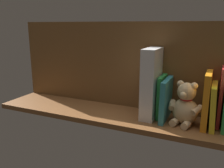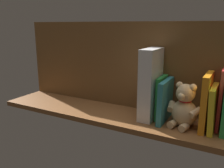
{
  "view_description": "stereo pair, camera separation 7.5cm",
  "coord_description": "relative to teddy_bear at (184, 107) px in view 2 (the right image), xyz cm",
  "views": [
    {
      "loc": [
        -41.7,
        91.72,
        37.95
      ],
      "look_at": [
        0.0,
        0.0,
        12.83
      ],
      "focal_mm": 38.22,
      "sensor_mm": 36.0,
      "label": 1
    },
    {
      "loc": [
        -48.39,
        88.37,
        37.95
      ],
      "look_at": [
        0.0,
        0.0,
        12.83
      ],
      "focal_mm": 38.22,
      "sensor_mm": 36.0,
      "label": 2
    }
  ],
  "objects": [
    {
      "name": "book_2",
      "position": [
        -9.96,
        -1.81,
        0.74
      ],
      "size": [
        2.56,
        15.35,
        16.55
      ],
      "primitive_type": "cube",
      "rotation": [
        0.0,
        0.04,
        0.0
      ],
      "color": "yellow",
      "rests_on": "ground_plane"
    },
    {
      "name": "book_4",
      "position": [
        7.86,
        -1.58,
        0.97
      ],
      "size": [
        2.2,
        15.82,
        16.97
      ],
      "primitive_type": "cube",
      "rotation": [
        0.0,
        -0.01,
        0.0
      ],
      "color": "teal",
      "rests_on": "ground_plane"
    },
    {
      "name": "book_5",
      "position": [
        10.25,
        -3.81,
        1.3
      ],
      "size": [
        1.68,
        11.35,
        17.62
      ],
      "primitive_type": "cube",
      "color": "green",
      "rests_on": "ground_plane"
    },
    {
      "name": "teddy_bear",
      "position": [
        0.0,
        0.0,
        0.0
      ],
      "size": [
        13.42,
        12.53,
        17.06
      ],
      "rotation": [
        0.0,
        0.0,
        -0.25
      ],
      "color": "#D1B284",
      "rests_on": "ground_plane"
    },
    {
      "name": "ground_plane",
      "position": [
        31.4,
        -0.2,
        -8.61
      ],
      "size": [
        108.45,
        25.39,
        2.2
      ],
      "primitive_type": "cube",
      "color": "brown"
    },
    {
      "name": "book_3",
      "position": [
        -7.37,
        -1.83,
        2.93
      ],
      "size": [
        2.17,
        15.31,
        20.87
      ],
      "primitive_type": "cube",
      "color": "orange",
      "rests_on": "ground_plane"
    },
    {
      "name": "dictionary_thick_white",
      "position": [
        14.41,
        -2.01,
        6.93
      ],
      "size": [
        5.52,
        14.75,
        28.88
      ],
      "primitive_type": "cube",
      "color": "white",
      "rests_on": "ground_plane"
    },
    {
      "name": "shelf_back_panel",
      "position": [
        31.4,
        -10.64,
        12.17
      ],
      "size": [
        108.45,
        1.5,
        39.36
      ],
      "primitive_type": "cube",
      "color": "brown",
      "rests_on": "ground_plane"
    },
    {
      "name": "book_1",
      "position": [
        -12.07,
        -4.17,
        3.86
      ],
      "size": [
        1.39,
        10.65,
        22.74
      ],
      "primitive_type": "cube",
      "rotation": [
        0.0,
        -0.01,
        0.0
      ],
      "color": "red",
      "rests_on": "ground_plane"
    }
  ]
}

